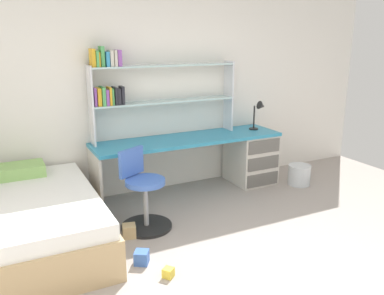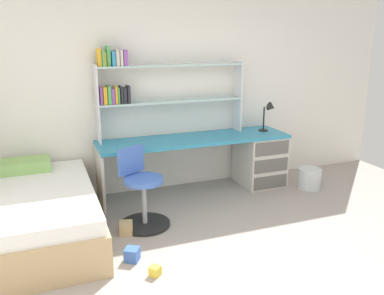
{
  "view_description": "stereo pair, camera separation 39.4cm",
  "coord_description": "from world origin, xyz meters",
  "px_view_note": "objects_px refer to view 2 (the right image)",
  "views": [
    {
      "loc": [
        -2.02,
        -2.09,
        1.9
      ],
      "look_at": [
        -0.22,
        1.5,
        0.79
      ],
      "focal_mm": 37.74,
      "sensor_mm": 36.0,
      "label": 1
    },
    {
      "loc": [
        -1.66,
        -2.25,
        1.9
      ],
      "look_at": [
        -0.22,
        1.5,
        0.79
      ],
      "focal_mm": 37.74,
      "sensor_mm": 36.0,
      "label": 2
    }
  ],
  "objects_px": {
    "desk": "(241,156)",
    "toy_block_natural_0": "(126,228)",
    "swivel_chair": "(142,195)",
    "bookshelf_hutch": "(148,84)",
    "desk_lamp": "(270,112)",
    "bed_platform": "(28,216)",
    "waste_bin": "(309,178)",
    "toy_block_blue_2": "(132,255)",
    "toy_block_yellow_1": "(155,271)"
  },
  "relations": [
    {
      "from": "desk",
      "to": "toy_block_natural_0",
      "type": "distance_m",
      "value": 1.9
    },
    {
      "from": "swivel_chair",
      "to": "toy_block_natural_0",
      "type": "distance_m",
      "value": 0.36
    },
    {
      "from": "desk",
      "to": "bookshelf_hutch",
      "type": "height_order",
      "value": "bookshelf_hutch"
    },
    {
      "from": "desk_lamp",
      "to": "bed_platform",
      "type": "relative_size",
      "value": 0.21
    },
    {
      "from": "swivel_chair",
      "to": "desk",
      "type": "bearing_deg",
      "value": 23.94
    },
    {
      "from": "bed_platform",
      "to": "waste_bin",
      "type": "bearing_deg",
      "value": 3.26
    },
    {
      "from": "toy_block_natural_0",
      "to": "bed_platform",
      "type": "bearing_deg",
      "value": 166.86
    },
    {
      "from": "toy_block_blue_2",
      "to": "bed_platform",
      "type": "bearing_deg",
      "value": 139.31
    },
    {
      "from": "waste_bin",
      "to": "toy_block_yellow_1",
      "type": "xyz_separation_m",
      "value": [
        -2.4,
        -1.2,
        -0.09
      ]
    },
    {
      "from": "bed_platform",
      "to": "toy_block_blue_2",
      "type": "bearing_deg",
      "value": -40.69
    },
    {
      "from": "desk",
      "to": "toy_block_yellow_1",
      "type": "distance_m",
      "value": 2.3
    },
    {
      "from": "desk_lamp",
      "to": "desk",
      "type": "bearing_deg",
      "value": 179.07
    },
    {
      "from": "waste_bin",
      "to": "desk_lamp",
      "type": "bearing_deg",
      "value": 135.12
    },
    {
      "from": "bed_platform",
      "to": "toy_block_yellow_1",
      "type": "relative_size",
      "value": 22.63
    },
    {
      "from": "bed_platform",
      "to": "toy_block_natural_0",
      "type": "xyz_separation_m",
      "value": [
        0.89,
        -0.21,
        -0.19
      ]
    },
    {
      "from": "bookshelf_hutch",
      "to": "bed_platform",
      "type": "xyz_separation_m",
      "value": [
        -1.41,
        -0.78,
        -1.1
      ]
    },
    {
      "from": "swivel_chair",
      "to": "bookshelf_hutch",
      "type": "bearing_deg",
      "value": 69.27
    },
    {
      "from": "desk_lamp",
      "to": "toy_block_natural_0",
      "type": "relative_size",
      "value": 3.02
    },
    {
      "from": "toy_block_yellow_1",
      "to": "bookshelf_hutch",
      "type": "bearing_deg",
      "value": 75.69
    },
    {
      "from": "swivel_chair",
      "to": "toy_block_natural_0",
      "type": "height_order",
      "value": "swivel_chair"
    },
    {
      "from": "desk_lamp",
      "to": "bed_platform",
      "type": "height_order",
      "value": "desk_lamp"
    },
    {
      "from": "bookshelf_hutch",
      "to": "swivel_chair",
      "type": "distance_m",
      "value": 1.37
    },
    {
      "from": "toy_block_blue_2",
      "to": "toy_block_yellow_1",
      "type": "bearing_deg",
      "value": -66.67
    },
    {
      "from": "waste_bin",
      "to": "toy_block_blue_2",
      "type": "relative_size",
      "value": 2.5
    },
    {
      "from": "desk_lamp",
      "to": "toy_block_blue_2",
      "type": "distance_m",
      "value": 2.65
    },
    {
      "from": "toy_block_natural_0",
      "to": "toy_block_yellow_1",
      "type": "distance_m",
      "value": 0.8
    },
    {
      "from": "desk",
      "to": "desk_lamp",
      "type": "relative_size",
      "value": 6.15
    },
    {
      "from": "swivel_chair",
      "to": "bed_platform",
      "type": "bearing_deg",
      "value": 176.61
    },
    {
      "from": "bed_platform",
      "to": "waste_bin",
      "type": "height_order",
      "value": "bed_platform"
    },
    {
      "from": "waste_bin",
      "to": "toy_block_natural_0",
      "type": "relative_size",
      "value": 2.31
    },
    {
      "from": "toy_block_yellow_1",
      "to": "bed_platform",
      "type": "bearing_deg",
      "value": 133.59
    },
    {
      "from": "desk",
      "to": "bed_platform",
      "type": "distance_m",
      "value": 2.64
    },
    {
      "from": "desk_lamp",
      "to": "bookshelf_hutch",
      "type": "bearing_deg",
      "value": 172.91
    },
    {
      "from": "desk",
      "to": "desk_lamp",
      "type": "height_order",
      "value": "desk_lamp"
    },
    {
      "from": "desk",
      "to": "waste_bin",
      "type": "relative_size",
      "value": 8.05
    },
    {
      "from": "toy_block_natural_0",
      "to": "toy_block_yellow_1",
      "type": "relative_size",
      "value": 1.58
    },
    {
      "from": "toy_block_yellow_1",
      "to": "toy_block_natural_0",
      "type": "bearing_deg",
      "value": 95.12
    },
    {
      "from": "desk_lamp",
      "to": "swivel_chair",
      "type": "xyz_separation_m",
      "value": [
        -1.87,
        -0.65,
        -0.63
      ]
    },
    {
      "from": "desk",
      "to": "waste_bin",
      "type": "distance_m",
      "value": 0.92
    },
    {
      "from": "desk",
      "to": "bookshelf_hutch",
      "type": "xyz_separation_m",
      "value": [
        -1.16,
        0.19,
        0.95
      ]
    },
    {
      "from": "desk",
      "to": "desk_lamp",
      "type": "distance_m",
      "value": 0.68
    },
    {
      "from": "swivel_chair",
      "to": "toy_block_natural_0",
      "type": "relative_size",
      "value": 6.42
    },
    {
      "from": "bookshelf_hutch",
      "to": "toy_block_natural_0",
      "type": "relative_size",
      "value": 14.2
    },
    {
      "from": "desk_lamp",
      "to": "toy_block_yellow_1",
      "type": "xyz_separation_m",
      "value": [
        -2.0,
        -1.59,
        -0.92
      ]
    },
    {
      "from": "bookshelf_hutch",
      "to": "desk",
      "type": "bearing_deg",
      "value": -9.12
    },
    {
      "from": "bookshelf_hutch",
      "to": "toy_block_yellow_1",
      "type": "relative_size",
      "value": 22.44
    },
    {
      "from": "desk_lamp",
      "to": "toy_block_blue_2",
      "type": "height_order",
      "value": "desk_lamp"
    },
    {
      "from": "toy_block_yellow_1",
      "to": "toy_block_blue_2",
      "type": "xyz_separation_m",
      "value": [
        -0.13,
        0.29,
        0.02
      ]
    },
    {
      "from": "desk",
      "to": "toy_block_natural_0",
      "type": "height_order",
      "value": "desk"
    },
    {
      "from": "swivel_chair",
      "to": "toy_block_yellow_1",
      "type": "xyz_separation_m",
      "value": [
        -0.14,
        -0.94,
        -0.29
      ]
    }
  ]
}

